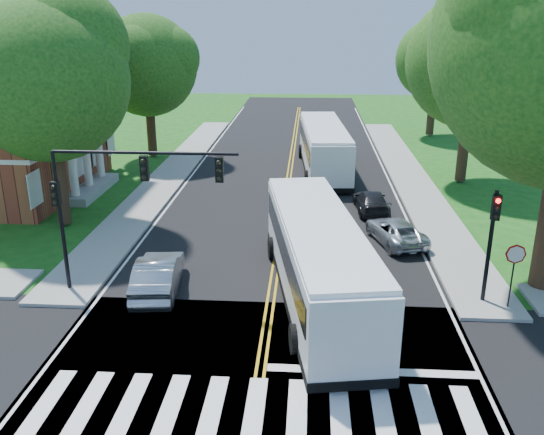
# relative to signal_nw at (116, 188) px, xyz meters

# --- Properties ---
(ground) EXTENTS (140.00, 140.00, 0.00)m
(ground) POSITION_rel_signal_nw_xyz_m (5.86, -6.43, -4.38)
(ground) COLOR #144F13
(ground) RESTS_ON ground
(road) EXTENTS (14.00, 96.00, 0.01)m
(road) POSITION_rel_signal_nw_xyz_m (5.86, 11.57, -4.37)
(road) COLOR black
(road) RESTS_ON ground
(cross_road) EXTENTS (60.00, 12.00, 0.01)m
(cross_road) POSITION_rel_signal_nw_xyz_m (5.86, -6.43, -4.37)
(cross_road) COLOR black
(cross_road) RESTS_ON ground
(center_line) EXTENTS (0.36, 70.00, 0.01)m
(center_line) POSITION_rel_signal_nw_xyz_m (5.86, 15.57, -4.36)
(center_line) COLOR gold
(center_line) RESTS_ON road
(edge_line_w) EXTENTS (0.12, 70.00, 0.01)m
(edge_line_w) POSITION_rel_signal_nw_xyz_m (-0.94, 15.57, -4.36)
(edge_line_w) COLOR silver
(edge_line_w) RESTS_ON road
(edge_line_e) EXTENTS (0.12, 70.00, 0.01)m
(edge_line_e) POSITION_rel_signal_nw_xyz_m (12.66, 15.57, -4.36)
(edge_line_e) COLOR silver
(edge_line_e) RESTS_ON road
(crosswalk) EXTENTS (12.60, 3.00, 0.01)m
(crosswalk) POSITION_rel_signal_nw_xyz_m (5.86, -6.93, -4.36)
(crosswalk) COLOR silver
(crosswalk) RESTS_ON road
(stop_bar) EXTENTS (6.60, 0.40, 0.01)m
(stop_bar) POSITION_rel_signal_nw_xyz_m (9.36, -4.83, -4.36)
(stop_bar) COLOR silver
(stop_bar) RESTS_ON road
(sidewalk_nw) EXTENTS (2.60, 40.00, 0.15)m
(sidewalk_nw) POSITION_rel_signal_nw_xyz_m (-2.44, 18.57, -4.30)
(sidewalk_nw) COLOR gray
(sidewalk_nw) RESTS_ON ground
(sidewalk_ne) EXTENTS (2.60, 40.00, 0.15)m
(sidewalk_ne) POSITION_rel_signal_nw_xyz_m (14.16, 18.57, -4.30)
(sidewalk_ne) COLOR gray
(sidewalk_ne) RESTS_ON ground
(tree_west_near) EXTENTS (8.00, 8.00, 11.40)m
(tree_west_near) POSITION_rel_signal_nw_xyz_m (-5.64, 7.57, 3.15)
(tree_west_near) COLOR black
(tree_west_near) RESTS_ON ground
(tree_west_far) EXTENTS (7.60, 7.60, 10.67)m
(tree_west_far) POSITION_rel_signal_nw_xyz_m (-5.14, 23.57, 2.62)
(tree_west_far) COLOR black
(tree_west_far) RESTS_ON ground
(tree_east_mid) EXTENTS (8.40, 8.40, 11.93)m
(tree_east_mid) POSITION_rel_signal_nw_xyz_m (17.36, 17.57, 3.48)
(tree_east_mid) COLOR black
(tree_east_mid) RESTS_ON ground
(tree_east_far) EXTENTS (7.20, 7.20, 10.34)m
(tree_east_far) POSITION_rel_signal_nw_xyz_m (18.36, 33.57, 2.48)
(tree_east_far) COLOR black
(tree_east_far) RESTS_ON ground
(signal_nw) EXTENTS (7.15, 0.46, 5.66)m
(signal_nw) POSITION_rel_signal_nw_xyz_m (0.00, 0.00, 0.00)
(signal_nw) COLOR black
(signal_nw) RESTS_ON ground
(signal_ne) EXTENTS (0.30, 0.46, 4.40)m
(signal_ne) POSITION_rel_signal_nw_xyz_m (14.06, 0.01, -1.41)
(signal_ne) COLOR black
(signal_ne) RESTS_ON ground
(stop_sign) EXTENTS (0.76, 0.08, 2.53)m
(stop_sign) POSITION_rel_signal_nw_xyz_m (14.86, -0.45, -2.35)
(stop_sign) COLOR black
(stop_sign) RESTS_ON ground
(bus_lead) EXTENTS (4.73, 12.87, 3.26)m
(bus_lead) POSITION_rel_signal_nw_xyz_m (7.65, 0.08, -2.65)
(bus_lead) COLOR white
(bus_lead) RESTS_ON road
(bus_follow) EXTENTS (3.73, 12.86, 3.29)m
(bus_follow) POSITION_rel_signal_nw_xyz_m (8.25, 20.04, -2.63)
(bus_follow) COLOR white
(bus_follow) RESTS_ON road
(hatchback) EXTENTS (2.03, 4.68, 1.50)m
(hatchback) POSITION_rel_signal_nw_xyz_m (1.31, 0.18, -3.62)
(hatchback) COLOR #A4A7AB
(hatchback) RESTS_ON road
(suv) EXTENTS (3.01, 4.60, 1.18)m
(suv) POSITION_rel_signal_nw_xyz_m (11.53, 6.24, -3.78)
(suv) COLOR silver
(suv) RESTS_ON road
(dark_sedan) EXTENTS (1.95, 4.28, 1.21)m
(dark_sedan) POSITION_rel_signal_nw_xyz_m (10.79, 10.89, -3.76)
(dark_sedan) COLOR black
(dark_sedan) RESTS_ON road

